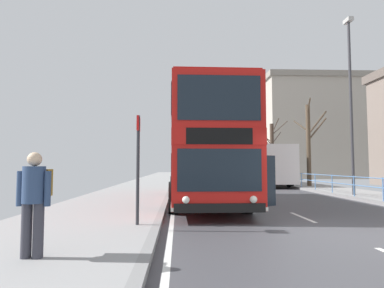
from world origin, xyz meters
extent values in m
cube|color=#444449|center=(0.00, 0.00, -0.03)|extent=(8.40, 140.00, 0.06)
cube|color=silver|center=(0.00, 2.60, 0.00)|extent=(0.12, 2.00, 0.00)
cube|color=silver|center=(0.00, 7.40, 0.00)|extent=(0.12, 2.00, 0.00)
cube|color=silver|center=(0.00, 12.20, 0.00)|extent=(0.12, 2.00, 0.00)
cube|color=silver|center=(0.00, 17.00, 0.00)|extent=(0.12, 2.00, 0.00)
cube|color=silver|center=(0.00, 21.80, 0.00)|extent=(0.12, 2.00, 0.00)
cube|color=silver|center=(0.00, 26.60, 0.00)|extent=(0.12, 2.00, 0.00)
cube|color=silver|center=(0.00, 31.40, 0.00)|extent=(0.12, 2.00, 0.00)
cube|color=silver|center=(0.00, 36.20, 0.00)|extent=(0.12, 2.00, 0.00)
cube|color=silver|center=(0.00, 41.00, 0.00)|extent=(0.12, 2.00, 0.00)
cube|color=silver|center=(0.00, 45.80, 0.00)|extent=(0.12, 2.00, 0.00)
cube|color=silver|center=(0.00, 50.60, 0.00)|extent=(0.12, 2.00, 0.00)
cube|color=silver|center=(-3.95, 0.00, 0.00)|extent=(0.12, 133.00, 0.00)
cube|color=gray|center=(-4.30, 0.00, 0.07)|extent=(0.20, 140.00, 0.14)
cube|color=gray|center=(-6.40, 0.00, 0.07)|extent=(4.00, 140.00, 0.14)
cube|color=red|center=(-2.75, 6.36, 1.24)|extent=(2.71, 10.06, 1.77)
cube|color=red|center=(-2.75, 6.36, 2.35)|extent=(2.72, 10.11, 0.46)
cube|color=red|center=(-2.75, 6.36, 3.39)|extent=(2.71, 10.06, 1.62)
cube|color=#A91511|center=(-2.75, 6.36, 4.24)|extent=(2.63, 9.76, 0.08)
cube|color=#19232D|center=(-2.68, 1.33, 1.45)|extent=(2.25, 0.06, 1.13)
cube|color=black|center=(-2.68, 1.33, 2.35)|extent=(1.79, 0.06, 0.44)
cube|color=#19232D|center=(-2.68, 1.33, 3.39)|extent=(2.25, 0.06, 1.23)
cube|color=black|center=(-2.68, 1.32, 0.45)|extent=(2.43, 0.12, 0.24)
cube|color=white|center=(-2.75, 6.36, 0.41)|extent=(2.73, 10.11, 0.10)
cube|color=#19232D|center=(-1.46, 6.62, 1.48)|extent=(0.13, 7.82, 0.92)
cube|color=#19232D|center=(-1.46, 6.37, 3.48)|extent=(0.15, 9.02, 0.97)
cube|color=#19232D|center=(-4.05, 6.59, 1.48)|extent=(0.13, 7.82, 0.92)
cube|color=#19232D|center=(-4.04, 6.34, 3.48)|extent=(0.15, 9.02, 0.97)
sphere|color=white|center=(-1.78, 1.33, 0.67)|extent=(0.20, 0.20, 0.20)
sphere|color=white|center=(-3.57, 1.30, 0.67)|extent=(0.20, 0.20, 0.20)
cube|color=#19232D|center=(-1.13, 2.42, 1.11)|extent=(0.67, 0.50, 1.52)
cube|color=black|center=(-1.48, 2.71, 1.11)|extent=(0.11, 0.90, 1.52)
cylinder|color=black|center=(-1.48, 3.56, 0.52)|extent=(0.32, 1.04, 1.04)
cylinder|color=black|center=(-3.94, 3.53, 0.52)|extent=(0.32, 1.04, 1.04)
cylinder|color=black|center=(-1.57, 9.48, 0.52)|extent=(0.32, 1.04, 1.04)
cylinder|color=black|center=(-4.03, 9.45, 0.52)|extent=(0.32, 1.04, 1.04)
cube|color=white|center=(3.03, 19.25, 1.68)|extent=(2.55, 9.78, 2.72)
cube|color=#19232D|center=(1.78, 19.24, 2.06)|extent=(0.09, 8.29, 1.31)
cube|color=#19232D|center=(4.28, 19.26, 2.06)|extent=(0.09, 8.29, 1.31)
cube|color=#19232D|center=(3.00, 24.15, 1.95)|extent=(2.13, 0.05, 1.63)
cylinder|color=black|center=(1.82, 22.12, 0.48)|extent=(0.29, 0.96, 0.96)
cylinder|color=black|center=(4.20, 22.14, 0.48)|extent=(0.29, 0.96, 0.96)
cylinder|color=black|center=(1.87, 16.17, 0.48)|extent=(0.29, 0.96, 0.96)
cylinder|color=black|center=(4.25, 16.18, 0.48)|extent=(0.29, 0.96, 0.96)
cylinder|color=#598CC6|center=(4.45, 5.62, 0.62)|extent=(0.05, 0.05, 0.96)
cylinder|color=#598CC6|center=(4.45, 7.83, 0.62)|extent=(0.05, 0.05, 0.96)
cylinder|color=#598CC6|center=(4.45, 10.05, 0.62)|extent=(0.05, 0.05, 0.96)
cylinder|color=#598CC6|center=(4.45, 12.26, 0.62)|extent=(0.05, 0.05, 0.96)
cylinder|color=#598CC6|center=(4.45, 14.47, 0.62)|extent=(0.05, 0.05, 0.96)
cylinder|color=#598CC6|center=(4.45, 16.68, 0.62)|extent=(0.05, 0.05, 0.96)
cylinder|color=#598CC6|center=(4.45, 18.89, 0.62)|extent=(0.05, 0.05, 0.96)
cylinder|color=#598CC6|center=(4.45, 21.10, 0.62)|extent=(0.05, 0.05, 0.96)
cylinder|color=#598CC6|center=(4.45, 23.32, 0.62)|extent=(0.05, 0.05, 0.96)
cylinder|color=#598CC6|center=(4.45, 25.53, 0.62)|extent=(0.05, 0.05, 0.96)
cylinder|color=#598CC6|center=(4.45, 27.74, 0.62)|extent=(0.05, 0.05, 0.96)
cylinder|color=#598CC6|center=(4.45, 29.95, 0.62)|extent=(0.05, 0.05, 0.96)
cylinder|color=#598CC6|center=(4.45, 14.47, 1.05)|extent=(0.04, 30.97, 0.04)
cylinder|color=#598CC6|center=(4.45, 14.47, 0.67)|extent=(0.04, 30.97, 0.04)
cylinder|color=#383842|center=(-5.93, -2.17, 0.58)|extent=(0.17, 0.17, 0.88)
cylinder|color=#383842|center=(-6.12, -2.16, 0.58)|extent=(0.17, 0.17, 0.88)
cylinder|color=navy|center=(-6.03, -2.17, 1.26)|extent=(0.37, 0.37, 0.57)
cylinder|color=navy|center=(-5.81, -2.18, 1.20)|extent=(0.11, 0.11, 0.54)
cylinder|color=navy|center=(-6.25, -2.15, 1.20)|extent=(0.11, 0.11, 0.54)
sphere|color=beige|center=(-6.03, -2.17, 1.66)|extent=(0.24, 0.24, 0.22)
cube|color=olive|center=(-6.01, -1.91, 1.28)|extent=(0.29, 0.20, 0.44)
cylinder|color=#2D2D33|center=(-4.76, 0.69, 1.47)|extent=(0.08, 0.08, 2.66)
cube|color=red|center=(-4.76, 0.71, 2.60)|extent=(0.04, 0.44, 0.36)
cylinder|color=#38383D|center=(4.88, 8.66, 4.50)|extent=(0.14, 0.14, 8.71)
cube|color=#B2B2AD|center=(4.88, 8.66, 8.97)|extent=(0.28, 0.60, 0.20)
cylinder|color=#423328|center=(5.31, 24.34, 2.91)|extent=(0.37, 0.37, 5.54)
cylinder|color=#423328|center=(4.76, 23.95, 4.08)|extent=(1.20, 0.91, 1.23)
cylinder|color=#423328|center=(5.00, 25.36, 4.40)|extent=(0.71, 2.08, 1.14)
cylinder|color=#423328|center=(5.81, 24.51, 4.28)|extent=(1.08, 0.43, 1.27)
cylinder|color=#423328|center=(4.72, 24.58, 4.02)|extent=(1.27, 0.58, 1.39)
cylinder|color=#423328|center=(5.49, 23.78, 5.35)|extent=(0.47, 1.22, 1.45)
cylinder|color=#423328|center=(5.92, 23.82, 5.18)|extent=(1.32, 1.14, 1.31)
cylinder|color=#4C3D2D|center=(5.54, 15.89, 3.06)|extent=(0.30, 0.30, 5.84)
cylinder|color=#4C3D2D|center=(6.26, 16.00, 4.21)|extent=(1.53, 0.36, 1.71)
cylinder|color=#4C3D2D|center=(5.22, 16.41, 4.49)|extent=(0.76, 1.14, 0.95)
cylinder|color=#4C3D2D|center=(5.44, 15.38, 5.88)|extent=(0.32, 1.09, 0.84)
cylinder|color=#4C3D2D|center=(6.00, 15.39, 4.59)|extent=(1.05, 1.13, 1.60)
cube|color=#B2A899|center=(13.84, 38.07, 6.24)|extent=(12.74, 13.09, 12.49)
cube|color=gray|center=(13.84, 38.07, 12.84)|extent=(13.25, 13.61, 0.70)
camera|label=1|loc=(-3.77, -7.46, 1.55)|focal=31.05mm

